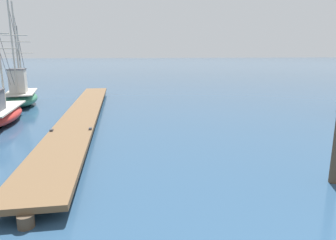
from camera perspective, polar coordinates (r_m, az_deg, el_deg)
floating_dock at (r=17.87m, az=-15.75°, el=1.40°), size 1.81×22.62×0.53m
fishing_boat_1 at (r=23.67m, az=-26.04°, el=4.35°), size 2.80×6.09×7.25m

